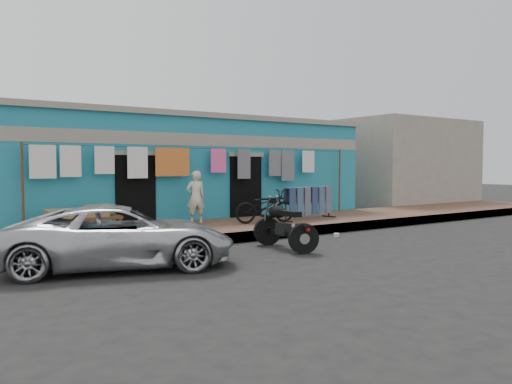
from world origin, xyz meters
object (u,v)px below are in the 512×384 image
object	(u,v)px
car	(121,235)
bicycle	(265,203)
jeans_rack	(308,203)
motorcycle	(285,224)
charpoy	(85,219)
seated_person	(196,197)

from	to	relation	value
car	bicycle	world-z (taller)	bicycle
car	jeans_rack	bearing A→B (deg)	-50.90
bicycle	motorcycle	world-z (taller)	bicycle
charpoy	bicycle	bearing A→B (deg)	-12.82
motorcycle	charpoy	xyz separation A→B (m)	(-3.26, 3.59, -0.00)
bicycle	seated_person	bearing A→B (deg)	71.72
seated_person	charpoy	xyz separation A→B (m)	(-2.93, 0.06, -0.42)
car	motorcycle	world-z (taller)	car
motorcycle	jeans_rack	distance (m)	3.85
car	motorcycle	size ratio (longest dim) A/B	2.39
motorcycle	jeans_rack	bearing A→B (deg)	44.18
motorcycle	jeans_rack	size ratio (longest dim) A/B	0.82
car	charpoy	bearing A→B (deg)	12.44
car	bicycle	xyz separation A→B (m)	(4.87, 2.48, 0.23)
motorcycle	charpoy	bearing A→B (deg)	134.11
motorcycle	seated_person	bearing A→B (deg)	97.20
bicycle	charpoy	world-z (taller)	bicycle
motorcycle	bicycle	bearing A→B (deg)	65.24
bicycle	charpoy	xyz separation A→B (m)	(-4.54, 1.03, -0.26)
charpoy	jeans_rack	size ratio (longest dim) A/B	0.85
car	seated_person	xyz separation A→B (m)	(3.26, 3.45, 0.39)
bicycle	motorcycle	distance (m)	2.87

